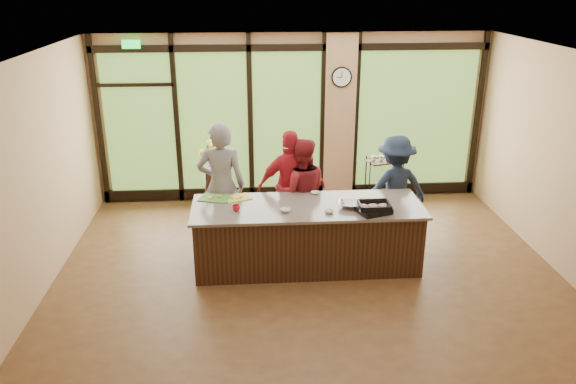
{
  "coord_description": "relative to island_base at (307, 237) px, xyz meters",
  "views": [
    {
      "loc": [
        -0.79,
        -6.84,
        3.89
      ],
      "look_at": [
        -0.26,
        0.4,
        1.09
      ],
      "focal_mm": 35.0,
      "sensor_mm": 36.0,
      "label": 1
    }
  ],
  "objects": [
    {
      "name": "floor",
      "position": [
        0.0,
        -0.3,
        -0.44
      ],
      "size": [
        7.0,
        7.0,
        0.0
      ],
      "primitive_type": "plane",
      "color": "#4E311B",
      "rests_on": "ground"
    },
    {
      "name": "ceiling",
      "position": [
        0.0,
        -0.3,
        2.56
      ],
      "size": [
        7.0,
        7.0,
        0.0
      ],
      "primitive_type": "plane",
      "rotation": [
        3.14,
        0.0,
        0.0
      ],
      "color": "silver",
      "rests_on": "back_wall"
    },
    {
      "name": "back_wall",
      "position": [
        0.0,
        2.7,
        1.06
      ],
      "size": [
        7.0,
        0.0,
        7.0
      ],
      "primitive_type": "plane",
      "rotation": [
        1.57,
        0.0,
        0.0
      ],
      "color": "tan",
      "rests_on": "floor"
    },
    {
      "name": "left_wall",
      "position": [
        -3.5,
        -0.3,
        1.06
      ],
      "size": [
        0.0,
        6.0,
        6.0
      ],
      "primitive_type": "plane",
      "rotation": [
        1.57,
        0.0,
        1.57
      ],
      "color": "tan",
      "rests_on": "floor"
    },
    {
      "name": "right_wall",
      "position": [
        3.5,
        -0.3,
        1.06
      ],
      "size": [
        0.0,
        6.0,
        6.0
      ],
      "primitive_type": "plane",
      "rotation": [
        1.57,
        0.0,
        -1.57
      ],
      "color": "tan",
      "rests_on": "floor"
    },
    {
      "name": "window_wall",
      "position": [
        0.16,
        2.65,
        0.95
      ],
      "size": [
        6.9,
        0.12,
        3.0
      ],
      "color": "tan",
      "rests_on": "floor"
    },
    {
      "name": "island_base",
      "position": [
        0.0,
        0.0,
        0.0
      ],
      "size": [
        3.1,
        1.0,
        0.88
      ],
      "primitive_type": "cube",
      "color": "#311C10",
      "rests_on": "floor"
    },
    {
      "name": "countertop",
      "position": [
        0.0,
        0.0,
        0.46
      ],
      "size": [
        3.2,
        1.1,
        0.04
      ],
      "primitive_type": "cube",
      "color": "slate",
      "rests_on": "island_base"
    },
    {
      "name": "wall_clock",
      "position": [
        0.85,
        2.57,
        1.81
      ],
      "size": [
        0.36,
        0.04,
        0.36
      ],
      "color": "black",
      "rests_on": "window_wall"
    },
    {
      "name": "cook_left",
      "position": [
        -1.21,
        0.73,
        0.53
      ],
      "size": [
        0.73,
        0.49,
        1.94
      ],
      "primitive_type": "imported",
      "rotation": [
        0.0,
        0.0,
        3.1
      ],
      "color": "slate",
      "rests_on": "floor"
    },
    {
      "name": "cook_midleft",
      "position": [
        -0.01,
        0.74,
        0.4
      ],
      "size": [
        0.82,
        0.65,
        1.67
      ],
      "primitive_type": "imported",
      "rotation": [
        0.0,
        0.0,
        3.13
      ],
      "color": "maroon",
      "rests_on": "floor"
    },
    {
      "name": "cook_midright",
      "position": [
        -0.16,
        0.83,
        0.45
      ],
      "size": [
        1.07,
        0.51,
        1.77
      ],
      "primitive_type": "imported",
      "rotation": [
        0.0,
        0.0,
        3.22
      ],
      "color": "#AC1A27",
      "rests_on": "floor"
    },
    {
      "name": "cook_right",
      "position": [
        1.45,
        0.86,
        0.39
      ],
      "size": [
        1.16,
        0.79,
        1.65
      ],
      "primitive_type": "imported",
      "rotation": [
        0.0,
        0.0,
        3.32
      ],
      "color": "#192337",
      "rests_on": "floor"
    },
    {
      "name": "roasting_pan",
      "position": [
        0.86,
        -0.31,
        0.52
      ],
      "size": [
        0.5,
        0.44,
        0.07
      ],
      "primitive_type": "cube",
      "rotation": [
        0.0,
        0.0,
        0.35
      ],
      "color": "black",
      "rests_on": "countertop"
    },
    {
      "name": "mixing_bowl",
      "position": [
        0.58,
        -0.09,
        0.52
      ],
      "size": [
        0.38,
        0.38,
        0.08
      ],
      "primitive_type": "imported",
      "rotation": [
        0.0,
        0.0,
        -0.22
      ],
      "color": "silver",
      "rests_on": "countertop"
    },
    {
      "name": "cutting_board_left",
      "position": [
        -1.29,
        0.36,
        0.49
      ],
      "size": [
        0.5,
        0.43,
        0.01
      ],
      "primitive_type": "cube",
      "rotation": [
        0.0,
        0.0,
        -0.3
      ],
      "color": "#407F2E",
      "rests_on": "countertop"
    },
    {
      "name": "cutting_board_center",
      "position": [
        -0.98,
        0.34,
        0.49
      ],
      "size": [
        0.45,
        0.4,
        0.01
      ],
      "primitive_type": "cube",
      "rotation": [
        0.0,
        0.0,
        0.39
      ],
      "color": "gold",
      "rests_on": "countertop"
    },
    {
      "name": "cutting_board_right",
      "position": [
        0.83,
        0.08,
        0.49
      ],
      "size": [
        0.46,
        0.4,
        0.01
      ],
      "primitive_type": "cube",
      "rotation": [
        0.0,
        0.0,
        -0.39
      ],
      "color": "gold",
      "rests_on": "countertop"
    },
    {
      "name": "prep_bowl_near",
      "position": [
        -0.32,
        -0.2,
        0.5
      ],
      "size": [
        0.19,
        0.19,
        0.05
      ],
      "primitive_type": "imported",
      "rotation": [
        0.0,
        0.0,
        0.36
      ],
      "color": "silver",
      "rests_on": "countertop"
    },
    {
      "name": "prep_bowl_mid",
      "position": [
        0.26,
        -0.28,
        0.5
      ],
      "size": [
        0.16,
        0.16,
        0.04
      ],
      "primitive_type": "imported",
      "rotation": [
        0.0,
        0.0,
        0.33
      ],
      "color": "silver",
      "rests_on": "countertop"
    },
    {
      "name": "prep_bowl_far",
      "position": [
        0.16,
        0.44,
        0.5
      ],
      "size": [
        0.13,
        0.13,
        0.03
      ],
      "primitive_type": "imported",
      "rotation": [
        0.0,
        0.0,
        0.02
      ],
      "color": "silver",
      "rests_on": "countertop"
    },
    {
      "name": "red_ramekin",
      "position": [
        -0.98,
        -0.11,
        0.52
      ],
      "size": [
        0.13,
        0.13,
        0.08
      ],
      "primitive_type": "imported",
      "rotation": [
        0.0,
        0.0,
        0.23
      ],
      "color": "red",
      "rests_on": "countertop"
    },
    {
      "name": "flower_stand",
      "position": [
        -1.35,
        1.99,
        -0.03
      ],
      "size": [
        0.46,
        0.46,
        0.82
      ],
      "primitive_type": "cube",
      "rotation": [
        0.0,
        0.0,
        0.13
      ],
      "color": "#311C10",
      "rests_on": "floor"
    },
    {
      "name": "flower_vase",
      "position": [
        -1.35,
        1.99,
        0.53
      ],
      "size": [
        0.3,
        0.3,
        0.29
      ],
      "primitive_type": "imported",
      "rotation": [
        0.0,
        0.0,
        0.09
      ],
      "color": "olive",
      "rests_on": "flower_stand"
    },
    {
      "name": "bar_cart",
      "position": [
        1.64,
        2.3,
        0.09
      ],
      "size": [
        0.73,
        0.54,
        0.89
      ],
      "rotation": [
        0.0,
        0.0,
        0.28
      ],
      "color": "#311C10",
      "rests_on": "floor"
    }
  ]
}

